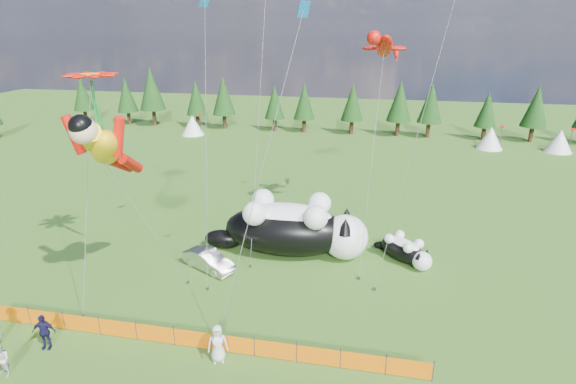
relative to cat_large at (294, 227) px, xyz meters
name	(u,v)px	position (x,y,z in m)	size (l,w,h in m)	color
ground	(216,311)	(-2.88, -7.43, -1.93)	(160.00, 160.00, 0.00)	#143B0A
safety_fence	(194,339)	(-2.88, -10.43, -1.43)	(22.06, 0.06, 1.10)	#262626
tree_line	(323,105)	(-2.88, 37.57, 2.07)	(90.00, 4.00, 8.00)	black
festival_tents	(401,134)	(8.12, 32.57, -0.53)	(50.00, 3.20, 2.80)	white
cat_large	(294,227)	(0.00, 0.00, 0.00)	(11.27, 4.19, 4.07)	black
cat_small	(405,250)	(7.36, 0.40, -1.13)	(3.75, 3.69, 1.69)	black
car	(209,260)	(-4.90, -3.14, -1.32)	(1.30, 3.71, 1.22)	#B9B9BE
spectator_b	(1,361)	(-10.39, -13.85, -1.11)	(0.80, 0.47, 1.65)	silver
spectator_c	(44,332)	(-9.85, -11.83, -1.02)	(1.08, 0.55, 1.84)	#151437
spectator_e	(218,343)	(-1.44, -11.03, -0.98)	(0.93, 0.61, 1.90)	silver
superhero_kite	(106,148)	(-8.28, -7.22, 6.89)	(6.63, 6.75, 11.42)	yellow
gecko_kite	(384,47)	(5.13, 5.64, 11.35)	(3.15, 11.30, 15.52)	red
flower_kite	(91,78)	(-10.38, -4.56, 9.99)	(3.82, 6.83, 12.91)	red
diamond_kite_a	(205,12)	(-4.30, -2.80, 13.33)	(0.61, 3.44, 16.72)	#0C65B5
diamond_kite_c	(297,35)	(1.43, -7.06, 12.29)	(4.03, 3.64, 16.11)	#0C65B5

